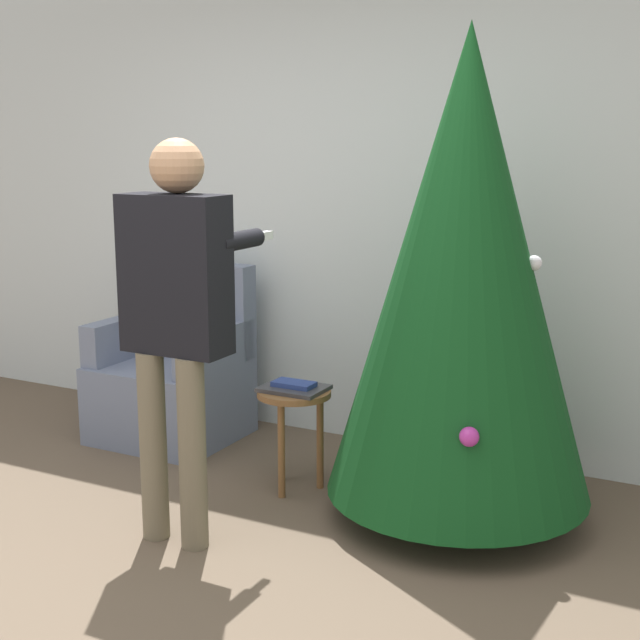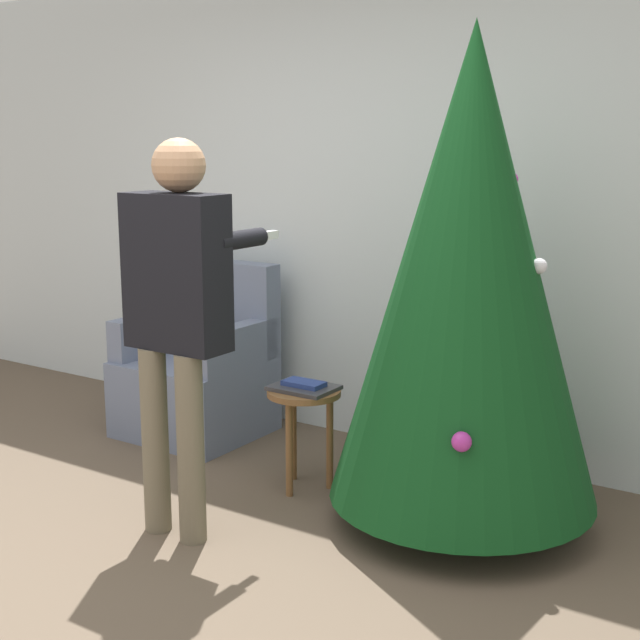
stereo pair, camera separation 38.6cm
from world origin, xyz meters
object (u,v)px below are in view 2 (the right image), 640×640
object	(u,v)px
christmas_tree	(468,269)
side_stool	(304,408)
armchair	(200,374)
person_standing	(177,300)

from	to	relation	value
christmas_tree	side_stool	world-z (taller)	christmas_tree
christmas_tree	side_stool	distance (m)	1.14
armchair	side_stool	xyz separation A→B (m)	(1.03, -0.39, 0.07)
armchair	side_stool	size ratio (longest dim) A/B	1.96
armchair	christmas_tree	bearing A→B (deg)	-10.31
armchair	person_standing	bearing A→B (deg)	-52.15
side_stool	christmas_tree	bearing A→B (deg)	3.40
armchair	person_standing	xyz separation A→B (m)	(0.86, -1.11, 0.71)
person_standing	side_stool	distance (m)	0.98
christmas_tree	armchair	world-z (taller)	christmas_tree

